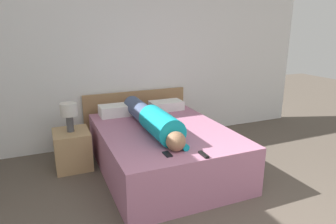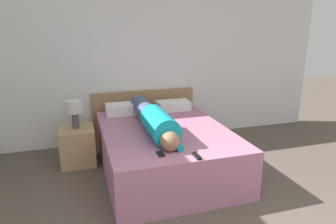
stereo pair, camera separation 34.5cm
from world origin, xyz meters
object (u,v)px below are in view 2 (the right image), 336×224
Objects in this scene: person_lying at (154,119)px; cell_phone at (161,154)px; nightstand at (78,145)px; tv_remote at (197,156)px; bed at (165,149)px; table_lamp at (74,109)px; pillow_second at (173,105)px; pillow_near_headboard at (124,109)px.

person_lying is 12.57× the size of cell_phone.
tv_remote is at bearing -52.68° from nightstand.
table_lamp is (-1.04, 0.54, 0.46)m from bed.
pillow_second is (1.40, 0.24, 0.38)m from nightstand.
pillow_second reaches higher than nightstand.
pillow_second reaches higher than bed.
pillow_second is at bearing 64.89° from bed.
tv_remote reaches higher than cell_phone.
pillow_near_headboard is at bearing 106.02° from person_lying.
nightstand is (-1.04, 0.54, -0.03)m from bed.
pillow_second is at bearing -0.00° from pillow_near_headboard.
nightstand is 3.29× the size of tv_remote.
nightstand is 0.30× the size of person_lying.
tv_remote is 0.35m from cell_phone.
pillow_near_headboard is 1.52m from cell_phone.
person_lying is (0.90, -0.56, 0.45)m from nightstand.
bed is 0.93m from pillow_second.
nightstand is 0.98× the size of pillow_near_headboard.
table_lamp reaches higher than tv_remote.
cell_phone is (0.11, -1.52, -0.07)m from pillow_near_headboard.
tv_remote is (0.20, -0.88, -0.12)m from person_lying.
cell_phone is at bearing -85.78° from pillow_near_headboard.
pillow_near_headboard is 3.88× the size of cell_phone.
bed is 3.90× the size of pillow_near_headboard.
tv_remote reaches higher than nightstand.
tv_remote is (0.43, -1.67, -0.06)m from pillow_near_headboard.
bed is 5.37× the size of table_lamp.
bed is at bearing -115.11° from pillow_second.
person_lying is at bearing 102.60° from tv_remote.
nightstand is 0.81m from pillow_near_headboard.
tv_remote reaches higher than bed.
bed is 1.17m from nightstand.
bed is 4.11× the size of pillow_second.
person_lying reaches higher than cell_phone.
tv_remote is 1.15× the size of cell_phone.
pillow_second is at bearing 67.66° from cell_phone.
pillow_near_headboard is (0.67, 0.24, -0.11)m from table_lamp.
table_lamp is 1.51m from cell_phone.
table_lamp is 0.73× the size of pillow_near_headboard.
tv_remote is (1.09, -1.44, -0.17)m from table_lamp.
bed is 0.43m from person_lying.
pillow_second is 3.68× the size of cell_phone.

